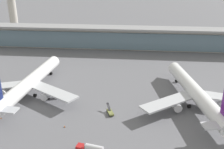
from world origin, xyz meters
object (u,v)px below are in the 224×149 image
airliner_left_stand (29,83)px  service_truck_by_tail_olive (110,112)px  safety_cone_echo (65,126)px  airliner_centre_stand (196,93)px  service_truck_under_wing_grey (55,94)px  safety_cone_charlie (1,118)px  service_truck_mid_apron_red (91,148)px

airliner_left_stand → service_truck_by_tail_olive: 39.78m
safety_cone_echo → service_truck_by_tail_olive: bearing=35.5°
airliner_centre_stand → service_truck_by_tail_olive: 35.97m
service_truck_under_wing_grey → safety_cone_charlie: size_ratio=12.61×
airliner_centre_stand → service_truck_mid_apron_red: 50.75m
service_truck_by_tail_olive → safety_cone_charlie: service_truck_by_tail_olive is taller
airliner_centre_stand → service_truck_mid_apron_red: size_ratio=7.32×
service_truck_under_wing_grey → safety_cone_charlie: (-15.65, -18.38, -1.39)m
airliner_left_stand → service_truck_by_tail_olive: size_ratio=9.57×
service_truck_by_tail_olive → safety_cone_echo: size_ratio=9.77×
airliner_left_stand → safety_cone_echo: bearing=-47.6°
service_truck_mid_apron_red → service_truck_by_tail_olive: service_truck_mid_apron_red is taller
airliner_centre_stand → safety_cone_echo: bearing=-157.4°
service_truck_mid_apron_red → airliner_left_stand: bearing=132.4°
service_truck_mid_apron_red → safety_cone_echo: bearing=132.4°
service_truck_by_tail_olive → airliner_centre_stand: bearing=15.9°
service_truck_by_tail_olive → safety_cone_echo: bearing=-144.5°
service_truck_mid_apron_red → safety_cone_charlie: size_ratio=12.69×
airliner_left_stand → safety_cone_echo: airliner_left_stand is taller
service_truck_mid_apron_red → airliner_centre_stand: bearing=41.6°
airliner_left_stand → service_truck_under_wing_grey: 12.90m
airliner_left_stand → airliner_centre_stand: size_ratio=1.01×
service_truck_by_tail_olive → airliner_left_stand: bearing=160.6°
service_truck_by_tail_olive → safety_cone_charlie: size_ratio=9.77×
service_truck_by_tail_olive → service_truck_mid_apron_red: bearing=-98.5°
service_truck_under_wing_grey → safety_cone_echo: 23.94m
safety_cone_charlie → safety_cone_echo: size_ratio=1.00×
airliner_left_stand → safety_cone_charlie: (-3.52, -20.62, -5.17)m
airliner_left_stand → safety_cone_echo: size_ratio=93.49×
safety_cone_charlie → service_truck_under_wing_grey: bearing=49.6°
service_truck_by_tail_olive → safety_cone_echo: 18.80m
airliner_centre_stand → safety_cone_charlie: 77.22m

